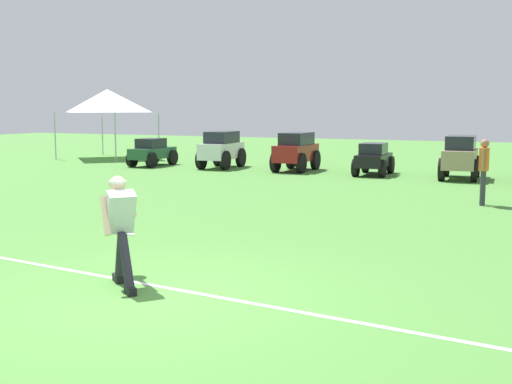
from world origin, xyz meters
TOP-DOWN VIEW (x-y plane):
  - ground_plane at (0.00, 0.00)m, footprint 80.00×80.00m
  - field_line_paint at (0.00, 0.38)m, footprint 18.94×2.04m
  - frisbee_thrower at (-0.70, 0.23)m, footprint 0.79×0.90m
  - frisbee_in_flight at (-1.03, 0.76)m, footprint 0.38×0.38m
  - teammate_near_sideline at (2.77, 9.55)m, footprint 0.20×0.49m
  - parked_car_slot_a at (-10.26, 15.03)m, footprint 1.11×2.21m
  - parked_car_slot_b at (-7.36, 15.45)m, footprint 1.33×2.42m
  - parked_car_slot_c at (-4.32, 15.55)m, footprint 1.20×2.37m
  - parked_car_slot_d at (-1.37, 15.33)m, footprint 1.19×2.24m
  - parked_car_slot_e at (1.50, 15.25)m, footprint 1.29×2.40m
  - event_tent at (-14.41, 17.61)m, footprint 3.48×3.48m

SIDE VIEW (x-z plane):
  - ground_plane at x=0.00m, z-range 0.00..0.00m
  - field_line_paint at x=0.00m, z-range 0.00..0.01m
  - parked_car_slot_a at x=-10.26m, z-range 0.01..1.11m
  - parked_car_slot_d at x=-1.37m, z-range 0.01..1.11m
  - frisbee_in_flight at x=-1.03m, z-range 0.53..0.62m
  - parked_car_slot_b at x=-7.36m, z-range 0.04..1.44m
  - parked_car_slot_c at x=-4.32m, z-range 0.04..1.44m
  - parked_car_slot_e at x=1.50m, z-range 0.04..1.44m
  - frisbee_thrower at x=-0.70m, z-range 0.09..1.51m
  - teammate_near_sideline at x=2.77m, z-range 0.16..1.72m
  - event_tent at x=-14.41m, z-range 1.05..4.19m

